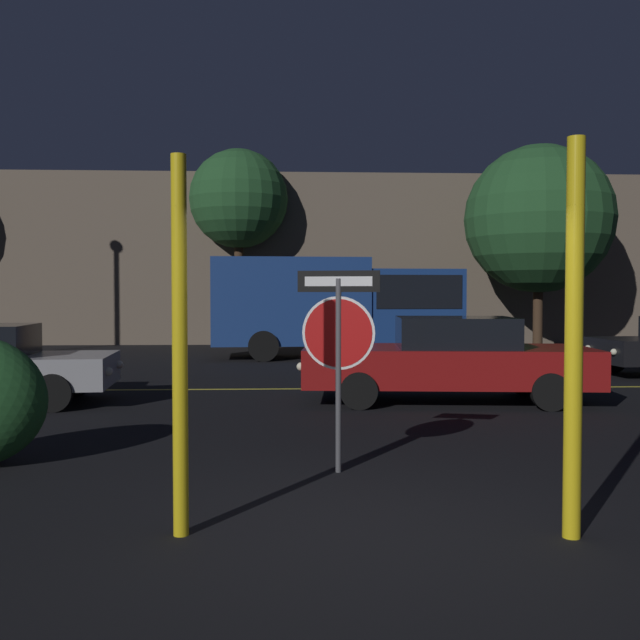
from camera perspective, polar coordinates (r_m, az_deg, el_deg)
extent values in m
plane|color=black|center=(5.68, 4.69, -16.84)|extent=(260.00, 260.00, 0.00)
cube|color=gold|center=(13.89, 0.22, -5.50)|extent=(43.89, 0.12, 0.01)
cylinder|color=#4C4C51|center=(7.35, 1.48, -4.48)|extent=(0.06, 0.06, 2.00)
cylinder|color=white|center=(7.31, 1.49, -1.05)|extent=(0.74, 0.18, 0.76)
cylinder|color=#B71414|center=(7.31, 1.49, -1.05)|extent=(0.69, 0.17, 0.70)
cube|color=black|center=(7.30, 1.49, 3.11)|extent=(0.84, 0.21, 0.22)
cube|color=white|center=(7.30, 1.49, 3.11)|extent=(0.69, 0.18, 0.10)
cylinder|color=yellow|center=(5.49, -11.15, -2.08)|extent=(0.12, 0.12, 2.89)
cylinder|color=yellow|center=(5.66, 19.64, -1.44)|extent=(0.13, 0.13, 3.01)
cylinder|color=black|center=(13.62, -18.89, -4.51)|extent=(0.61, 0.25, 0.60)
cylinder|color=black|center=(11.91, -20.60, -5.47)|extent=(0.61, 0.25, 0.60)
sphere|color=#F4EFCC|center=(13.15, -15.77, -3.45)|extent=(0.14, 0.14, 0.14)
sphere|color=#F4EFCC|center=(12.03, -16.57, -3.98)|extent=(0.14, 0.14, 0.14)
cube|color=maroon|center=(12.39, 10.08, -3.61)|extent=(5.01, 2.35, 0.63)
cube|color=black|center=(12.37, 10.77, -0.96)|extent=(2.08, 1.82, 0.51)
cylinder|color=black|center=(11.41, 3.13, -5.67)|extent=(0.62, 0.25, 0.60)
cylinder|color=black|center=(13.24, 3.05, -4.59)|extent=(0.62, 0.25, 0.60)
cylinder|color=black|center=(11.83, 17.94, -5.49)|extent=(0.62, 0.25, 0.60)
cylinder|color=black|center=(13.60, 15.87, -4.49)|extent=(0.62, 0.25, 0.60)
sphere|color=#F4EFCC|center=(11.72, -1.55, -3.74)|extent=(0.14, 0.14, 0.14)
sphere|color=#F4EFCC|center=(12.90, -1.17, -3.21)|extent=(0.14, 0.14, 0.14)
cylinder|color=black|center=(18.10, 22.41, -2.94)|extent=(0.62, 0.26, 0.60)
sphere|color=#F4EFCC|center=(16.49, 22.45, -2.37)|extent=(0.14, 0.14, 0.14)
sphere|color=#F4EFCC|center=(17.43, 20.65, -2.12)|extent=(0.14, 0.14, 0.14)
cube|color=navy|center=(20.99, 7.29, 1.08)|extent=(2.81, 2.17, 2.14)
cube|color=black|center=(20.98, 7.30, 2.25)|extent=(2.54, 2.20, 0.94)
cube|color=navy|center=(20.47, -2.44, 1.50)|extent=(4.52, 2.40, 2.46)
cylinder|color=black|center=(22.02, 6.49, -1.61)|extent=(0.85, 0.33, 0.84)
cylinder|color=black|center=(20.01, 7.75, -1.99)|extent=(0.85, 0.33, 0.84)
cylinder|color=black|center=(21.51, -4.68, -1.69)|extent=(0.85, 0.33, 0.84)
cylinder|color=black|center=(19.45, -4.55, -2.09)|extent=(0.85, 0.33, 0.84)
cylinder|color=#422D1E|center=(24.68, 17.03, 0.70)|extent=(0.32, 0.32, 2.55)
sphere|color=#235128|center=(24.80, 17.11, 7.72)|extent=(4.87, 4.87, 4.87)
cylinder|color=#422D1E|center=(25.39, -6.50, 2.38)|extent=(0.32, 0.32, 3.94)
sphere|color=#235128|center=(25.60, -6.53, 9.61)|extent=(3.48, 3.48, 3.48)
cube|color=#6B5B4C|center=(27.89, -1.86, 4.73)|extent=(32.40, 3.99, 6.24)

